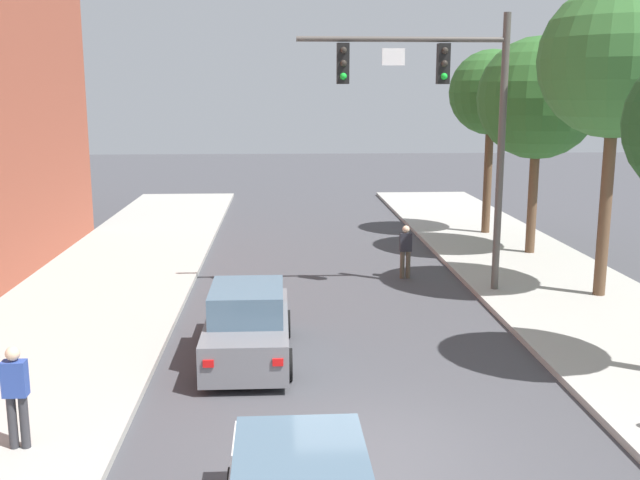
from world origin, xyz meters
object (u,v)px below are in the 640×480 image
pedestrian_sidewalk_left_walker (16,392)px  pedestrian_crossing_road (406,249)px  traffic_signal_mast (446,103)px  car_lead_grey (248,326)px  street_tree_farthest (491,93)px  street_tree_second (617,61)px  street_tree_third (538,99)px

pedestrian_sidewalk_left_walker → pedestrian_crossing_road: (7.85, 10.83, -0.15)m
traffic_signal_mast → car_lead_grey: 8.40m
street_tree_farthest → street_tree_second: bearing=-86.7°
car_lead_grey → street_tree_farthest: 16.72m
pedestrian_sidewalk_left_walker → street_tree_third: street_tree_third is taller
traffic_signal_mast → street_tree_farthest: bearing=66.6°
traffic_signal_mast → street_tree_second: 4.43m
traffic_signal_mast → pedestrian_sidewalk_left_walker: bearing=-133.7°
car_lead_grey → pedestrian_crossing_road: size_ratio=2.59×
car_lead_grey → pedestrian_crossing_road: (4.51, 6.70, 0.19)m
car_lead_grey → street_tree_second: 11.68m
traffic_signal_mast → street_tree_third: (4.19, 4.74, 0.10)m
traffic_signal_mast → car_lead_grey: size_ratio=1.77×
street_tree_second → street_tree_third: size_ratio=1.13×
car_lead_grey → street_tree_third: street_tree_third is taller
pedestrian_sidewalk_left_walker → street_tree_third: bearing=47.1°
pedestrian_crossing_road → street_tree_second: (4.89, -2.69, 5.45)m
street_tree_third → street_tree_farthest: (-0.50, 3.79, 0.19)m
street_tree_second → car_lead_grey: bearing=-156.9°
car_lead_grey → street_tree_second: street_tree_second is taller
traffic_signal_mast → street_tree_third: size_ratio=1.03×
traffic_signal_mast → pedestrian_sidewalk_left_walker: traffic_signal_mast is taller
traffic_signal_mast → pedestrian_sidewalk_left_walker: 13.04m
pedestrian_sidewalk_left_walker → pedestrian_crossing_road: 13.38m
street_tree_second → street_tree_farthest: 9.35m
pedestrian_sidewalk_left_walker → street_tree_farthest: (12.21, 17.45, 4.52)m
street_tree_second → street_tree_farthest: street_tree_second is taller
pedestrian_crossing_road → pedestrian_sidewalk_left_walker: bearing=-125.9°
traffic_signal_mast → street_tree_third: bearing=48.5°
pedestrian_sidewalk_left_walker → street_tree_farthest: size_ratio=0.23×
pedestrian_crossing_road → street_tree_farthest: (4.36, 6.62, 4.67)m
pedestrian_crossing_road → street_tree_second: bearing=-28.8°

